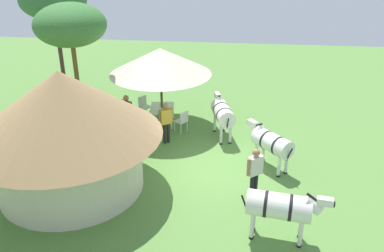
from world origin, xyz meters
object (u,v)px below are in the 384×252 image
at_px(thatched_hut, 65,125).
at_px(acacia_tree_behind_hut, 53,0).
at_px(acacia_tree_far_lawn, 70,25).
at_px(zebra_toward_hut, 223,113).
at_px(zebra_nearest_camera, 271,143).
at_px(patio_dining_table, 162,109).
at_px(standing_watcher, 255,169).
at_px(guest_beside_umbrella, 127,111).
at_px(zebra_by_umbrella, 281,207).
at_px(patio_chair_near_lawn, 182,120).
at_px(patio_chair_west_end, 144,105).
at_px(shade_umbrella, 160,61).
at_px(guest_behind_table, 166,119).

distance_m(thatched_hut, acacia_tree_behind_hut, 8.59).
bearing_deg(acacia_tree_behind_hut, acacia_tree_far_lawn, -147.59).
height_order(zebra_toward_hut, acacia_tree_far_lawn, acacia_tree_far_lawn).
height_order(thatched_hut, zebra_nearest_camera, thatched_hut).
bearing_deg(patio_dining_table, thatched_hut, 158.60).
relative_size(standing_watcher, acacia_tree_far_lawn, 0.33).
height_order(thatched_hut, guest_beside_umbrella, thatched_hut).
distance_m(thatched_hut, patio_dining_table, 5.65).
relative_size(standing_watcher, zebra_nearest_camera, 0.99).
distance_m(guest_beside_umbrella, acacia_tree_far_lawn, 3.88).
bearing_deg(acacia_tree_far_lawn, zebra_toward_hut, -93.65).
height_order(thatched_hut, zebra_by_umbrella, thatched_hut).
xyz_separation_m(patio_chair_near_lawn, acacia_tree_behind_hut, (3.19, 6.22, 4.15)).
distance_m(zebra_toward_hut, acacia_tree_behind_hut, 9.30).
bearing_deg(patio_dining_table, acacia_tree_behind_hut, 64.73).
bearing_deg(acacia_tree_far_lawn, guest_beside_umbrella, -104.14).
bearing_deg(zebra_by_umbrella, patio_chair_near_lawn, -142.59).
xyz_separation_m(patio_dining_table, patio_chair_west_end, (0.72, 0.94, -0.14)).
height_order(zebra_nearest_camera, acacia_tree_far_lawn, acacia_tree_far_lawn).
relative_size(shade_umbrella, patio_chair_near_lawn, 4.60).
xyz_separation_m(zebra_by_umbrella, acacia_tree_behind_hut, (9.31, 9.59, 3.65)).
bearing_deg(zebra_by_umbrella, acacia_tree_far_lawn, -120.64).
bearing_deg(guest_beside_umbrella, thatched_hut, 112.61).
relative_size(patio_chair_near_lawn, zebra_nearest_camera, 0.53).
bearing_deg(patio_chair_west_end, zebra_by_umbrella, 72.46).
height_order(patio_dining_table, guest_behind_table, guest_behind_table).
height_order(guest_behind_table, acacia_tree_behind_hut, acacia_tree_behind_hut).
relative_size(patio_chair_west_end, zebra_toward_hut, 0.43).
bearing_deg(acacia_tree_far_lawn, patio_dining_table, -79.95).
bearing_deg(zebra_toward_hut, patio_chair_west_end, 138.68).
distance_m(standing_watcher, zebra_nearest_camera, 1.95).
distance_m(shade_umbrella, zebra_toward_hut, 3.24).
distance_m(patio_dining_table, acacia_tree_behind_hut, 7.07).
relative_size(thatched_hut, patio_dining_table, 4.18).
bearing_deg(patio_chair_near_lawn, guest_behind_table, -169.18).
height_order(patio_chair_west_end, guest_behind_table, guest_behind_table).
bearing_deg(standing_watcher, patio_chair_west_end, 91.38).
xyz_separation_m(thatched_hut, zebra_nearest_camera, (1.90, -6.30, -1.22)).
relative_size(patio_dining_table, guest_behind_table, 0.85).
distance_m(thatched_hut, guest_beside_umbrella, 4.19).
relative_size(patio_chair_near_lawn, zebra_toward_hut, 0.43).
distance_m(guest_beside_umbrella, guest_behind_table, 1.78).
distance_m(patio_chair_west_end, zebra_nearest_camera, 6.55).
xyz_separation_m(patio_dining_table, guest_behind_table, (-1.72, -0.47, 0.33)).
distance_m(guest_beside_umbrella, acacia_tree_behind_hut, 6.55).
bearing_deg(patio_dining_table, zebra_nearest_camera, -126.22).
height_order(patio_dining_table, patio_chair_west_end, patio_chair_west_end).
xyz_separation_m(patio_chair_near_lawn, zebra_nearest_camera, (-2.46, -3.36, 0.45)).
distance_m(thatched_hut, patio_chair_west_end, 6.11).
relative_size(guest_beside_umbrella, acacia_tree_behind_hut, 0.30).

